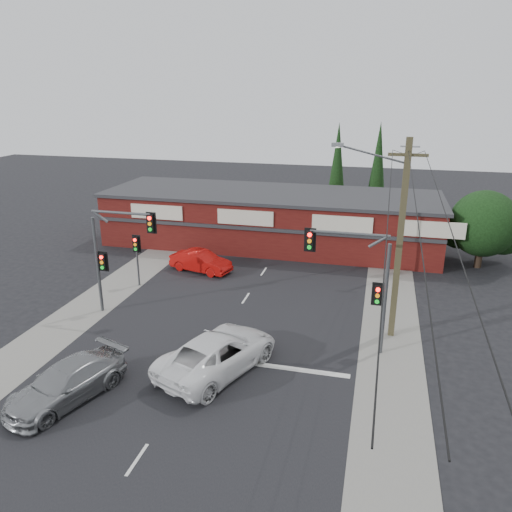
% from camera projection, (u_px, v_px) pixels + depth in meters
% --- Properties ---
extents(ground, '(120.00, 120.00, 0.00)m').
position_uv_depth(ground, '(216.00, 343.00, 24.97)').
color(ground, black).
rests_on(ground, ground).
extents(road_strip, '(14.00, 70.00, 0.01)m').
position_uv_depth(road_strip, '(243.00, 303.00, 29.56)').
color(road_strip, black).
rests_on(road_strip, ground).
extents(verge_left, '(3.00, 70.00, 0.02)m').
position_uv_depth(verge_left, '(113.00, 289.00, 31.53)').
color(verge_left, gray).
rests_on(verge_left, ground).
extents(verge_right, '(3.00, 70.00, 0.02)m').
position_uv_depth(verge_right, '(390.00, 318.00, 27.59)').
color(verge_right, gray).
rests_on(verge_right, ground).
extents(stop_line, '(6.50, 0.35, 0.01)m').
position_uv_depth(stop_line, '(278.00, 367.00, 22.78)').
color(stop_line, silver).
rests_on(stop_line, ground).
extents(white_suv, '(5.03, 6.89, 1.74)m').
position_uv_depth(white_suv, '(218.00, 353.00, 22.32)').
color(white_suv, white).
rests_on(white_suv, ground).
extents(silver_suv, '(3.75, 5.68, 1.53)m').
position_uv_depth(silver_suv, '(67.00, 383.00, 20.25)').
color(silver_suv, gray).
rests_on(silver_suv, ground).
extents(red_sedan, '(4.61, 2.54, 1.44)m').
position_uv_depth(red_sedan, '(201.00, 261.00, 34.39)').
color(red_sedan, '#B60E0B').
rests_on(red_sedan, ground).
extents(lane_dashes, '(0.12, 53.68, 0.01)m').
position_uv_depth(lane_dashes, '(255.00, 284.00, 32.35)').
color(lane_dashes, silver).
rests_on(lane_dashes, ground).
extents(shop_building, '(27.30, 8.40, 4.22)m').
position_uv_depth(shop_building, '(271.00, 218.00, 40.10)').
color(shop_building, '#49100E').
rests_on(shop_building, ground).
extents(tree_cluster, '(5.90, 5.10, 5.50)m').
position_uv_depth(tree_cluster, '(485.00, 226.00, 34.81)').
color(tree_cluster, '#2D2116').
rests_on(tree_cluster, ground).
extents(conifer_near, '(1.80, 1.80, 9.25)m').
position_uv_depth(conifer_near, '(337.00, 165.00, 44.42)').
color(conifer_near, '#2D2116').
rests_on(conifer_near, ground).
extents(conifer_far, '(1.80, 1.80, 9.25)m').
position_uv_depth(conifer_far, '(378.00, 164.00, 45.44)').
color(conifer_far, '#2D2116').
rests_on(conifer_far, ground).
extents(traffic_mast_left, '(3.77, 0.27, 5.97)m').
position_uv_depth(traffic_mast_left, '(113.00, 247.00, 27.03)').
color(traffic_mast_left, '#47494C').
rests_on(traffic_mast_left, ground).
extents(traffic_mast_right, '(3.96, 0.27, 5.97)m').
position_uv_depth(traffic_mast_right, '(362.00, 274.00, 23.03)').
color(traffic_mast_right, '#47494C').
rests_on(traffic_mast_right, ground).
extents(pedestal_signal, '(0.55, 0.27, 3.38)m').
position_uv_depth(pedestal_signal, '(137.00, 250.00, 31.37)').
color(pedestal_signal, '#47494C').
rests_on(pedestal_signal, ground).
extents(utility_pole, '(4.38, 0.59, 10.00)m').
position_uv_depth(utility_pole, '(397.00, 235.00, 24.04)').
color(utility_pole, '#4C452B').
rests_on(utility_pole, ground).
extents(steel_pole, '(1.20, 0.16, 9.00)m').
position_uv_depth(steel_pole, '(404.00, 208.00, 32.39)').
color(steel_pole, gray).
rests_on(steel_pole, ground).
extents(power_lines, '(2.01, 29.00, 1.22)m').
position_uv_depth(power_lines, '(413.00, 179.00, 17.83)').
color(power_lines, black).
rests_on(power_lines, ground).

